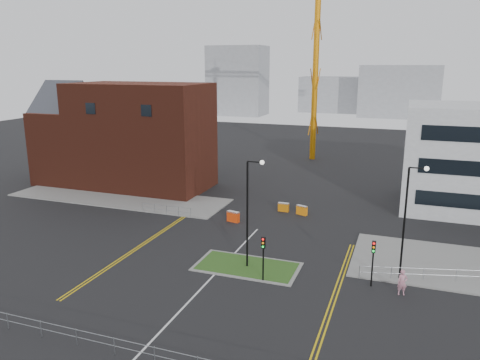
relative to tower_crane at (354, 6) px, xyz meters
The scene contains 24 objects.
ground 60.59m from the tower_crane, 94.08° to the right, with size 200.00×200.00×0.00m, color black.
pavement_left 47.89m from the tower_crane, 126.03° to the right, with size 28.00×8.00×0.12m, color slate.
island_kerb 53.32m from the tower_crane, 92.34° to the right, with size 8.60×4.60×0.08m, color slate.
grass_island 53.31m from the tower_crane, 92.34° to the right, with size 8.00×4.00×0.12m, color #1F4416.
brick_building 42.29m from the tower_crane, 135.00° to the right, with size 24.20×10.07×14.24m.
tower_crane is the anchor object (origin of this frame).
streetlamp_island 50.98m from the tower_crane, 92.07° to the right, with size 1.46×0.36×9.18m.
streetlamp_right_near 50.19m from the tower_crane, 77.07° to the right, with size 1.46×0.36×9.18m.
traffic_light_island 53.96m from the tower_crane, 89.90° to the right, with size 0.28×0.33×3.65m.
traffic_light_right 52.77m from the tower_crane, 80.22° to the right, with size 0.28×0.33×3.65m.
railing_front 65.77m from the tower_crane, 93.68° to the right, with size 24.05×0.05×1.10m.
railing_left 46.79m from the tower_crane, 112.02° to the right, with size 6.05×0.05×1.10m.
centre_line 58.78m from the tower_crane, 94.23° to the right, with size 0.15×30.00×0.01m, color silver.
yellow_left_a 53.14m from the tower_crane, 106.05° to the right, with size 0.12×24.00×0.01m, color gold.
yellow_left_b 53.07m from the tower_crane, 105.70° to the right, with size 0.12×24.00×0.01m, color gold.
yellow_right_a 55.35m from the tower_crane, 83.48° to the right, with size 0.12×20.00×0.01m, color gold.
yellow_right_b 55.38m from the tower_crane, 83.13° to the right, with size 0.12×20.00×0.01m, color gold.
skyline_a 79.85m from the tower_crane, 123.99° to the left, with size 18.00×12.00×22.00m, color gray.
skyline_b 77.34m from the tower_crane, 85.37° to the left, with size 24.00×12.00×16.00m, color gray.
skyline_d 88.10m from the tower_crane, 97.97° to the left, with size 30.00×12.00×12.00m, color gray.
pedestrian 54.40m from the tower_crane, 77.77° to the right, with size 0.70×0.46×1.93m, color pink.
barrier_left 44.67m from the tower_crane, 100.97° to the right, with size 1.45×0.76×1.16m.
barrier_mid 39.96m from the tower_crane, 95.38° to the right, with size 1.24×0.46×1.03m.
barrier_right 40.23m from the tower_crane, 91.25° to the right, with size 1.33×0.87×1.06m.
Camera 1 is at (13.72, -26.07, 16.48)m, focal length 35.00 mm.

